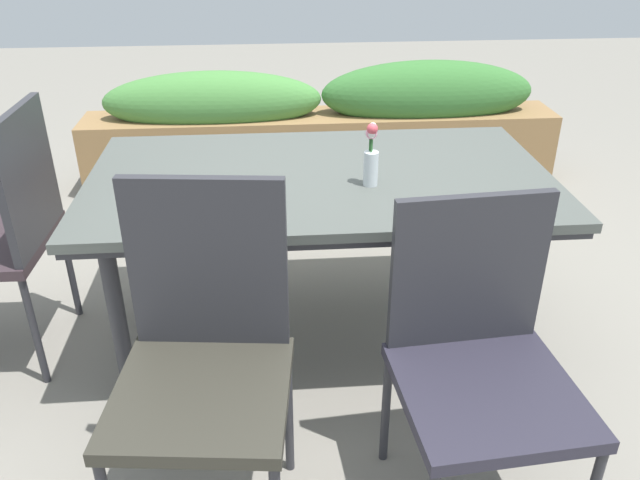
{
  "coord_description": "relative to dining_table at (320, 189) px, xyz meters",
  "views": [
    {
      "loc": [
        -0.23,
        -2.32,
        1.64
      ],
      "look_at": [
        -0.05,
        -0.09,
        0.44
      ],
      "focal_mm": 36.02,
      "sensor_mm": 36.0,
      "label": 1
    }
  ],
  "objects": [
    {
      "name": "flower_vase",
      "position": [
        0.17,
        -0.12,
        0.17
      ],
      "size": [
        0.05,
        0.06,
        0.23
      ],
      "color": "silver",
      "rests_on": "dining_table"
    },
    {
      "name": "chair_near_left",
      "position": [
        -0.38,
        -0.83,
        -0.09
      ],
      "size": [
        0.51,
        0.51,
        1.02
      ],
      "rotation": [
        0.0,
        0.0,
        3.03
      ],
      "color": "#343129",
      "rests_on": "ground"
    },
    {
      "name": "ground_plane",
      "position": [
        0.05,
        0.09,
        -0.67
      ],
      "size": [
        12.0,
        12.0,
        0.0
      ],
      "primitive_type": "plane",
      "color": "gray"
    },
    {
      "name": "planter_box",
      "position": [
        0.16,
        1.63,
        -0.3
      ],
      "size": [
        2.93,
        0.38,
        0.77
      ],
      "color": "olive",
      "rests_on": "ground"
    },
    {
      "name": "chair_near_right",
      "position": [
        0.38,
        -0.83,
        -0.15
      ],
      "size": [
        0.52,
        0.52,
        0.93
      ],
      "rotation": [
        0.0,
        0.0,
        3.22
      ],
      "color": "#292633",
      "rests_on": "ground"
    },
    {
      "name": "dining_table",
      "position": [
        0.0,
        0.0,
        0.0
      ],
      "size": [
        1.73,
        0.98,
        0.73
      ],
      "color": "#4C514C",
      "rests_on": "ground"
    }
  ]
}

